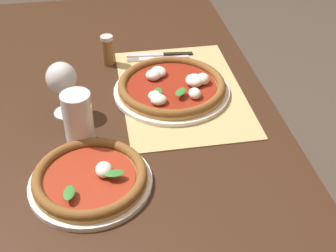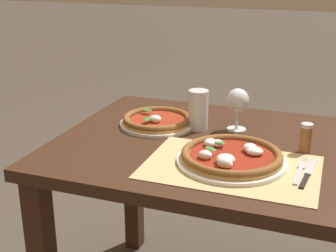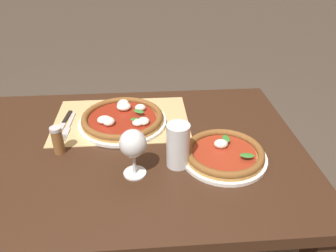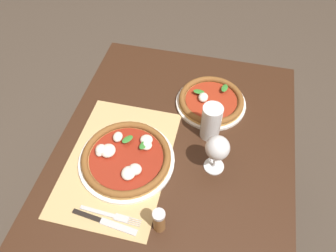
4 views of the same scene
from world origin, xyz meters
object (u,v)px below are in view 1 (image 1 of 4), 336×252
Objects in this scene: wine_glass at (62,80)px; pepper_shaker at (108,50)px; knife at (159,54)px; fork at (157,58)px; pint_glass at (79,121)px; pizza_near at (172,87)px; pizza_far at (90,178)px.

wine_glass reaches higher than pepper_shaker.
pepper_shaker is (-0.02, 0.17, 0.04)m from knife.
fork is (0.25, -0.29, -0.10)m from wine_glass.
pint_glass is 0.49m from knife.
pizza_near is 1.54× the size of knife.
pizza_near is 0.23m from knife.
wine_glass is 0.72× the size of knife.
pizza_far is at bearing -169.32° from wine_glass.
knife is at bearing 0.41° from pizza_near.
pizza_near reaches higher than fork.
pint_glass reaches higher than pizza_near.
pint_glass is 0.46m from fork.
pizza_near is 2.14× the size of wine_glass.
knife is at bearing -24.93° from fork.
pizza_near is 0.20m from fork.
pizza_far is 1.91× the size of pint_glass.
pepper_shaker is at bearing 90.16° from fork.
pizza_far is at bearing 143.89° from pizza_near.
wine_glass is at bearing 131.26° from fork.
pepper_shaker reaches higher than fork.
fork is at bearing -23.30° from pizza_far.
pizza_near reaches higher than knife.
fork is 2.07× the size of pepper_shaker.
knife is at bearing -81.64° from pepper_shaker.
wine_glass is (-0.05, 0.30, 0.08)m from pizza_near.
wine_glass is 1.07× the size of pint_glass.
wine_glass reaches higher than pint_glass.
pint_glass reaches higher than knife.
pizza_far is 1.38× the size of fork.
pizza_far reaches higher than knife.
pizza_far is 0.30m from wine_glass.
pizza_far is at bearing 156.70° from fork.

